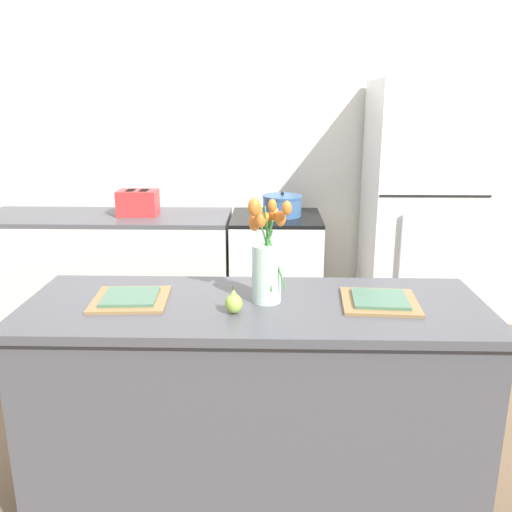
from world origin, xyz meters
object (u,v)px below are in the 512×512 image
object	(u,v)px
stove_range	(276,281)
plate_setting_right	(380,301)
plate_setting_left	(131,298)
cooking_pot	(282,206)
refrigerator	(418,220)
flower_vase	(266,260)
pear_figurine	(234,302)
toaster	(138,203)

from	to	relation	value
stove_range	plate_setting_right	distance (m)	1.69
plate_setting_left	cooking_pot	bearing A→B (deg)	68.50
plate_setting_right	cooking_pot	xyz separation A→B (m)	(-0.35, 1.59, 0.08)
refrigerator	flower_vase	distance (m)	1.88
stove_range	refrigerator	world-z (taller)	refrigerator
flower_vase	plate_setting_left	distance (m)	0.56
stove_range	plate_setting_left	bearing A→B (deg)	-110.33
stove_range	pear_figurine	distance (m)	1.78
cooking_pot	plate_setting_right	bearing A→B (deg)	-77.68
toaster	flower_vase	bearing A→B (deg)	-60.94
flower_vase	toaster	world-z (taller)	flower_vase
plate_setting_left	toaster	bearing A→B (deg)	102.18
plate_setting_right	pear_figurine	bearing A→B (deg)	-168.17
flower_vase	pear_figurine	xyz separation A→B (m)	(-0.12, -0.13, -0.13)
cooking_pot	toaster	bearing A→B (deg)	-179.52
refrigerator	cooking_pot	world-z (taller)	refrigerator
stove_range	pear_figurine	size ratio (longest dim) A/B	8.64
refrigerator	cooking_pot	distance (m)	0.91
stove_range	toaster	world-z (taller)	toaster
plate_setting_right	flower_vase	bearing A→B (deg)	178.69
refrigerator	plate_setting_left	xyz separation A→B (m)	(-1.54, -1.59, 0.02)
plate_setting_left	plate_setting_right	distance (m)	0.97
pear_figurine	toaster	distance (m)	1.86
stove_range	refrigerator	distance (m)	1.05
toaster	plate_setting_right	bearing A→B (deg)	-50.27
plate_setting_right	refrigerator	bearing A→B (deg)	70.48
flower_vase	cooking_pot	world-z (taller)	flower_vase
stove_range	flower_vase	world-z (taller)	flower_vase
stove_range	pear_figurine	world-z (taller)	pear_figurine
flower_vase	cooking_pot	bearing A→B (deg)	86.59
refrigerator	toaster	size ratio (longest dim) A/B	6.41
stove_range	cooking_pot	size ratio (longest dim) A/B	3.47
stove_range	pear_figurine	xyz separation A→B (m)	(-0.17, -1.70, 0.49)
toaster	cooking_pot	bearing A→B (deg)	0.48
plate_setting_left	toaster	distance (m)	1.62
cooking_pot	flower_vase	bearing A→B (deg)	-93.41
stove_range	plate_setting_right	bearing A→B (deg)	-76.27
flower_vase	toaster	size ratio (longest dim) A/B	1.48
plate_setting_left	cooking_pot	world-z (taller)	cooking_pot
stove_range	plate_setting_left	xyz separation A→B (m)	(-0.59, -1.59, 0.45)
plate_setting_right	stove_range	bearing A→B (deg)	103.73
plate_setting_left	cooking_pot	size ratio (longest dim) A/B	1.16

